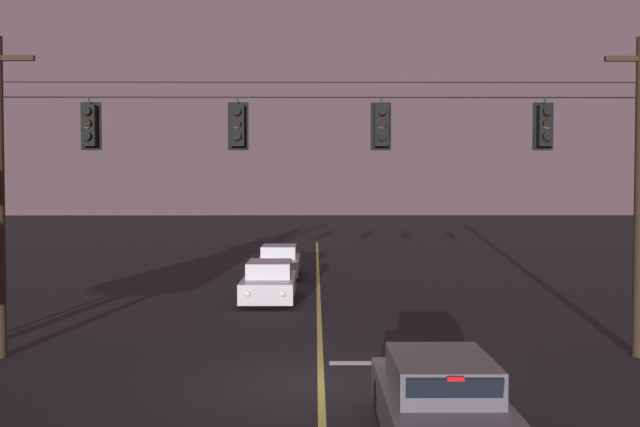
# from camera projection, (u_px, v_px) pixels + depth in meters

# --- Properties ---
(ground_plane) EXTENTS (180.00, 180.00, 0.00)m
(ground_plane) POSITION_uv_depth(u_px,v_px,m) (321.00, 384.00, 14.84)
(ground_plane) COLOR black
(lane_centre_stripe) EXTENTS (0.14, 60.00, 0.01)m
(lane_centre_stripe) POSITION_uv_depth(u_px,v_px,m) (319.00, 313.00, 23.22)
(lane_centre_stripe) COLOR #D1C64C
(lane_centre_stripe) RESTS_ON ground
(stop_bar_paint) EXTENTS (3.40, 0.36, 0.01)m
(stop_bar_paint) POSITION_uv_depth(u_px,v_px,m) (404.00, 363.00, 16.64)
(stop_bar_paint) COLOR silver
(stop_bar_paint) RESTS_ON ground
(signal_span_assembly) EXTENTS (16.85, 0.32, 7.49)m
(signal_span_assembly) POSITION_uv_depth(u_px,v_px,m) (320.00, 192.00, 17.09)
(signal_span_assembly) COLOR #2D2116
(signal_span_assembly) RESTS_ON ground
(traffic_light_leftmost) EXTENTS (0.48, 0.41, 1.22)m
(traffic_light_leftmost) POSITION_uv_depth(u_px,v_px,m) (89.00, 125.00, 16.98)
(traffic_light_leftmost) COLOR black
(traffic_light_left_inner) EXTENTS (0.48, 0.41, 1.22)m
(traffic_light_left_inner) POSITION_uv_depth(u_px,v_px,m) (238.00, 126.00, 17.00)
(traffic_light_left_inner) COLOR black
(traffic_light_centre) EXTENTS (0.48, 0.41, 1.22)m
(traffic_light_centre) POSITION_uv_depth(u_px,v_px,m) (382.00, 126.00, 17.02)
(traffic_light_centre) COLOR black
(traffic_light_right_inner) EXTENTS (0.48, 0.41, 1.22)m
(traffic_light_right_inner) POSITION_uv_depth(u_px,v_px,m) (545.00, 126.00, 17.05)
(traffic_light_right_inner) COLOR black
(car_waiting_near_lane) EXTENTS (1.80, 4.33, 1.39)m
(car_waiting_near_lane) POSITION_uv_depth(u_px,v_px,m) (440.00, 402.00, 11.39)
(car_waiting_near_lane) COLOR #4C4C51
(car_waiting_near_lane) RESTS_ON ground
(car_oncoming_lead) EXTENTS (1.80, 4.42, 1.39)m
(car_oncoming_lead) POSITION_uv_depth(u_px,v_px,m) (269.00, 282.00, 25.77)
(car_oncoming_lead) COLOR #A5A5AD
(car_oncoming_lead) RESTS_ON ground
(car_oncoming_trailing) EXTENTS (1.80, 4.42, 1.39)m
(car_oncoming_trailing) POSITION_uv_depth(u_px,v_px,m) (279.00, 262.00, 32.80)
(car_oncoming_trailing) COLOR #A5A5AD
(car_oncoming_trailing) RESTS_ON ground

